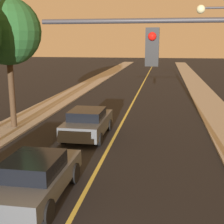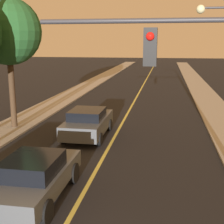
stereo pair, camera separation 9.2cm
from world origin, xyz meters
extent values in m
cube|color=black|center=(0.00, 36.00, 0.01)|extent=(10.40, 80.00, 0.01)
cube|color=#D1C14C|center=(0.00, 36.00, 0.01)|extent=(0.16, 76.00, 0.00)
cube|color=#9E998E|center=(-6.45, 36.00, 0.06)|extent=(2.50, 80.00, 0.12)
cube|color=#9E998E|center=(6.45, 36.00, 0.06)|extent=(2.50, 80.00, 0.12)
cube|color=#474C51|center=(-1.46, 4.43, 0.68)|extent=(1.86, 4.44, 0.61)
cube|color=black|center=(-1.46, 4.25, 1.25)|extent=(1.64, 2.00, 0.53)
cylinder|color=black|center=(-2.34, 5.81, 0.38)|extent=(0.22, 0.76, 0.76)
cylinder|color=black|center=(-0.57, 5.81, 0.38)|extent=(0.22, 0.76, 0.76)
cylinder|color=black|center=(-0.57, 3.05, 0.38)|extent=(0.22, 0.76, 0.76)
cube|color=#474C51|center=(-1.46, 11.54, 0.71)|extent=(1.97, 4.56, 0.74)
cube|color=black|center=(-1.46, 11.35, 1.32)|extent=(1.74, 2.05, 0.49)
cylinder|color=black|center=(-2.39, 12.95, 0.34)|extent=(0.22, 0.67, 0.67)
cylinder|color=black|center=(-0.52, 12.95, 0.34)|extent=(0.22, 0.67, 0.67)
cylinder|color=black|center=(-2.39, 10.12, 0.34)|extent=(0.22, 0.67, 0.67)
cylinder|color=black|center=(-0.52, 10.12, 0.34)|extent=(0.22, 0.67, 0.67)
cylinder|color=#333338|center=(2.57, 3.11, 5.60)|extent=(6.07, 0.12, 0.12)
cube|color=black|center=(2.26, 3.11, 4.99)|extent=(0.32, 0.28, 0.90)
sphere|color=red|center=(2.26, 2.93, 5.24)|extent=(0.20, 0.20, 0.20)
cylinder|color=#333338|center=(4.76, 9.35, 6.48)|extent=(1.58, 0.09, 0.09)
sphere|color=beige|center=(3.97, 9.35, 6.43)|extent=(0.36, 0.36, 0.36)
cylinder|color=#3D2B1C|center=(-6.26, 12.40, 2.24)|extent=(0.34, 0.34, 4.25)
sphere|color=#235628|center=(-6.26, 12.40, 5.70)|extent=(3.81, 3.81, 3.81)
camera|label=1|loc=(2.57, -4.56, 5.11)|focal=50.00mm
camera|label=2|loc=(2.66, -4.54, 5.11)|focal=50.00mm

